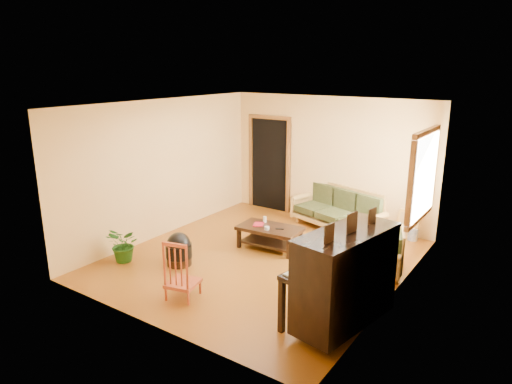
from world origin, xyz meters
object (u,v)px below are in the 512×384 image
Objects in this scene: armchair at (381,252)px; ceramic_crock at (413,234)px; piano at (345,281)px; red_chair at (182,268)px; sofa at (336,210)px; footstool at (179,253)px; coffee_table at (270,238)px; potted_plant at (124,245)px.

ceramic_crock is at bearing 70.51° from armchair.
piano is at bearing -87.73° from ceramic_crock.
sofa is at bearing 66.99° from red_chair.
piano reaches higher than footstool.
red_chair reaches higher than coffee_table.
coffee_table is 1.84× the size of potted_plant.
red_chair is at bearing -155.06° from piano.
sofa is 2.21× the size of red_chair.
armchair is at bearing 34.62° from red_chair.
red_chair reaches higher than footstool.
ceramic_crock is (-0.14, 3.51, -0.52)m from piano.
red_chair is 1.45× the size of potted_plant.
coffee_table is 2.74m from ceramic_crock.
footstool is at bearing -99.24° from sofa.
red_chair is 1.69m from potted_plant.
red_chair is (-2.19, -0.56, -0.20)m from piano.
potted_plant is at bearing -152.67° from footstool.
ceramic_crock is at bearing 45.16° from potted_plant.
red_chair is at bearing -82.94° from sofa.
sofa is 3.33m from footstool.
armchair is 1.78m from ceramic_crock.
piano is 3.36× the size of footstool.
sofa reaches higher than ceramic_crock.
coffee_table is 2.60× the size of footstool.
potted_plant is (-3.84, -0.21, -0.34)m from piano.
armchair is (2.00, 0.10, 0.18)m from coffee_table.
red_chair is 3.75× the size of ceramic_crock.
piano reaches higher than potted_plant.
sofa is 1.68m from coffee_table.
potted_plant is at bearing -171.23° from armchair.
sofa reaches higher than coffee_table.
sofa is at bearing 126.80° from piano.
armchair reaches higher than coffee_table.
sofa reaches higher than potted_plant.
piano is at bearing -47.52° from sofa.
potted_plant is at bearing -134.84° from ceramic_crock.
red_chair reaches higher than ceramic_crock.
footstool is (-0.86, -1.43, 0.00)m from coffee_table.
footstool is 0.71× the size of potted_plant.
footstool is at bearing 27.33° from potted_plant.
red_chair reaches higher than sofa.
footstool is at bearing 122.63° from red_chair.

